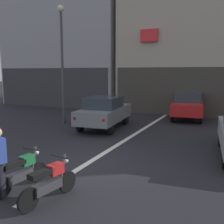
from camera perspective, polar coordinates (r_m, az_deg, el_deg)
The scene contains 9 objects.
ground_plane at distance 8.58m, azimuth -5.58°, elevation -11.16°, with size 120.00×120.00×0.00m, color #232328.
lane_centre_line at distance 13.88m, azimuth 7.14°, elevation -3.44°, with size 0.20×18.00×0.01m, color silver.
building_corner_left at distance 26.07m, azimuth -7.54°, elevation 17.35°, with size 10.90×8.56×13.74m.
building_mid_block at distance 22.22m, azimuth 17.14°, elevation 16.09°, with size 9.44×8.50×11.83m.
car_grey_crossing_near at distance 13.62m, azimuth -1.64°, elevation 0.16°, with size 2.19×4.27×1.64m.
car_red_down_street at distance 16.96m, azimuth 16.09°, elevation 1.52°, with size 2.23×4.28×1.64m.
street_lamp at distance 15.07m, azimuth -10.77°, elevation 12.50°, with size 0.36×0.36×6.44m.
motorcycle_green_row_leftmost at distance 7.07m, azimuth -18.99°, elevation -12.10°, with size 0.55×1.67×0.98m.
motorcycle_red_row_left_mid at distance 6.30m, azimuth -13.37°, elevation -14.45°, with size 0.55×1.66×0.98m.
Camera 1 is at (4.14, -6.93, 2.91)m, focal length 42.28 mm.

